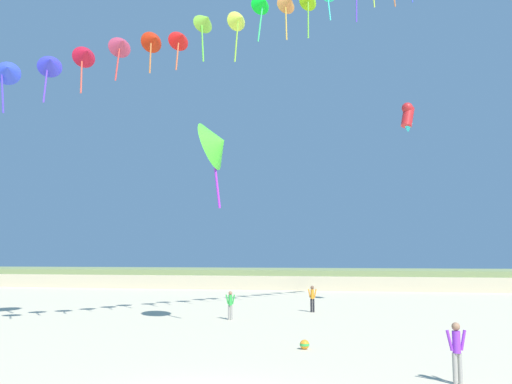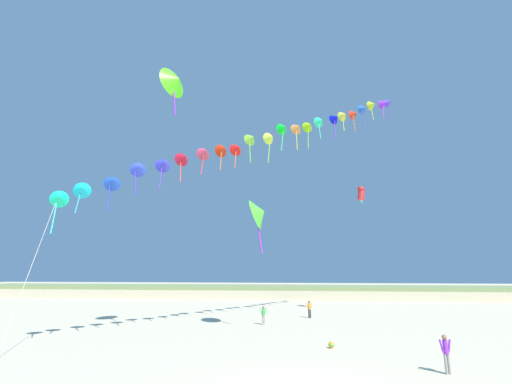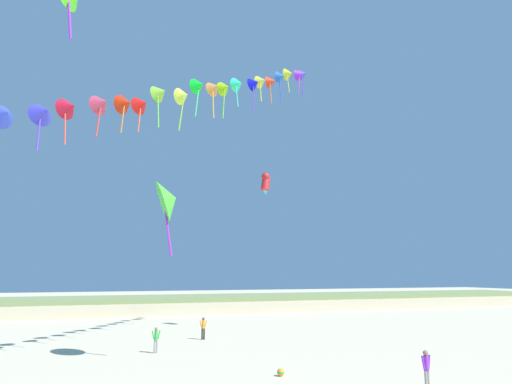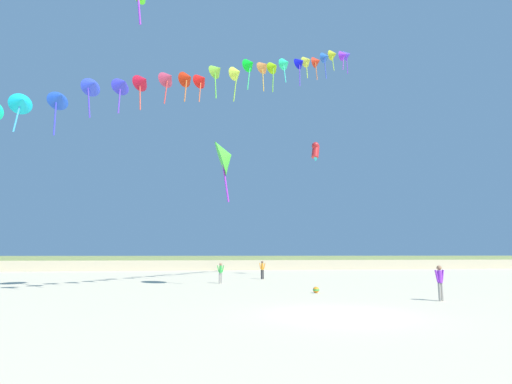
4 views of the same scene
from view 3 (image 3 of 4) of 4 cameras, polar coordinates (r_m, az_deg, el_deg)
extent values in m
cube|color=beige|center=(61.90, -13.05, -13.79)|extent=(120.00, 12.32, 1.38)
cube|color=#7A8E56|center=(61.85, -13.02, -12.97)|extent=(120.00, 10.48, 0.79)
cylinder|color=black|center=(36.21, -6.75, -17.21)|extent=(0.12, 0.12, 0.82)
cylinder|color=black|center=(36.21, -6.51, -17.21)|extent=(0.12, 0.12, 0.82)
cylinder|color=orange|center=(36.13, -6.61, -16.11)|extent=(0.22, 0.22, 0.58)
cylinder|color=orange|center=(36.12, -6.91, -16.03)|extent=(0.21, 0.12, 0.55)
cylinder|color=orange|center=(36.13, -6.30, -16.04)|extent=(0.21, 0.12, 0.55)
sphere|color=brown|center=(36.09, -6.59, -15.47)|extent=(0.22, 0.22, 0.22)
cylinder|color=gray|center=(30.77, -12.30, -18.36)|extent=(0.11, 0.11, 0.79)
cylinder|color=gray|center=(30.76, -12.57, -18.35)|extent=(0.11, 0.11, 0.79)
cylinder|color=green|center=(30.68, -12.38, -17.11)|extent=(0.21, 0.21, 0.56)
cylinder|color=green|center=(30.69, -12.03, -17.04)|extent=(0.19, 0.09, 0.53)
cylinder|color=green|center=(30.66, -12.73, -17.02)|extent=(0.19, 0.09, 0.53)
sphere|color=#9E7051|center=(30.63, -12.36, -16.39)|extent=(0.21, 0.21, 0.21)
cylinder|color=gray|center=(22.12, 20.75, -21.22)|extent=(0.12, 0.12, 0.85)
cylinder|color=gray|center=(22.00, 20.50, -21.30)|extent=(0.12, 0.12, 0.85)
cylinder|color=purple|center=(21.92, 20.50, -19.41)|extent=(0.22, 0.22, 0.60)
cylinder|color=purple|center=(22.07, 20.81, -19.21)|extent=(0.22, 0.13, 0.57)
cylinder|color=purple|center=(21.76, 20.18, -19.38)|extent=(0.22, 0.13, 0.57)
sphere|color=#9E7051|center=(21.85, 20.43, -18.32)|extent=(0.23, 0.23, 0.23)
cone|color=blue|center=(22.54, -29.01, 8.49)|extent=(1.35, 1.27, 1.16)
cone|color=#393AD3|center=(23.41, -25.02, 8.99)|extent=(1.41, 1.34, 1.21)
cylinder|color=#6139E5|center=(23.03, -25.54, 6.59)|extent=(0.08, 0.27, 1.66)
cone|color=red|center=(24.89, -22.31, 9.77)|extent=(1.37, 1.35, 1.18)
cylinder|color=#E54D39|center=(24.48, -22.77, 7.43)|extent=(0.19, 0.27, 1.75)
cone|color=#C43A55|center=(25.61, -18.70, 10.45)|extent=(1.40, 1.36, 1.20)
cylinder|color=#E54039|center=(25.19, -19.10, 8.33)|extent=(0.21, 0.15, 1.63)
cone|color=red|center=(26.82, -16.00, 10.59)|extent=(1.29, 1.26, 1.11)
cylinder|color=orange|center=(26.41, -16.35, 8.72)|extent=(0.18, 0.25, 1.49)
cone|color=red|center=(28.16, -14.06, 10.58)|extent=(1.39, 1.34, 1.19)
cylinder|color=#E56539|center=(27.74, -14.37, 8.77)|extent=(0.16, 0.17, 1.53)
cone|color=#83D037|center=(29.32, -11.83, 12.07)|extent=(1.42, 1.41, 1.22)
cylinder|color=#66E539|center=(28.78, -12.13, 9.85)|extent=(0.20, 0.11, 2.06)
cone|color=#D6EF43|center=(30.64, -9.06, 11.80)|extent=(1.32, 1.27, 1.12)
cylinder|color=#A3E539|center=(30.08, -9.32, 9.58)|extent=(0.29, 0.29, 2.16)
cone|color=#0BE225|center=(32.02, -7.15, 13.09)|extent=(1.32, 1.23, 1.12)
cylinder|color=#39E577|center=(31.44, -7.38, 11.08)|extent=(0.29, 0.24, 2.06)
cone|color=orange|center=(33.22, -5.17, 12.83)|extent=(1.40, 1.33, 1.20)
cylinder|color=gold|center=(32.64, -5.38, 10.88)|extent=(0.15, 0.23, 2.08)
cone|color=#8ED410|center=(34.97, -3.88, 12.85)|extent=(1.31, 1.17, 1.12)
cylinder|color=#7EE539|center=(34.38, -4.06, 10.94)|extent=(0.12, 0.28, 2.14)
cone|color=#27ED9F|center=(36.07, -2.24, 13.33)|extent=(1.33, 1.22, 1.13)
cylinder|color=#39E5CB|center=(35.55, -2.39, 11.84)|extent=(0.23, 0.17, 1.68)
cone|color=#0B0FD6|center=(37.51, -0.18, 13.42)|extent=(1.41, 1.38, 1.21)
cylinder|color=#5F39E5|center=(36.89, -0.32, 11.64)|extent=(0.12, 0.20, 2.18)
cone|color=#D1D03A|center=(39.28, 0.71, 13.69)|extent=(1.34, 1.23, 1.14)
cylinder|color=#BCE539|center=(38.76, 0.59, 12.38)|extent=(0.16, 0.12, 1.62)
cone|color=red|center=(40.84, 1.95, 13.62)|extent=(1.31, 1.31, 1.13)
cylinder|color=orange|center=(40.29, 1.84, 12.26)|extent=(0.26, 0.19, 1.76)
cone|color=blue|center=(42.10, 3.15, 14.18)|extent=(1.33, 1.24, 1.13)
cylinder|color=blue|center=(41.46, 3.06, 12.60)|extent=(0.23, 0.13, 2.17)
cone|color=gold|center=(43.88, 4.13, 14.52)|extent=(1.33, 1.27, 1.13)
cylinder|color=#B0E539|center=(43.34, 4.05, 13.34)|extent=(0.26, 0.09, 1.65)
cone|color=#8127E7|center=(45.31, 5.47, 14.38)|extent=(1.31, 1.28, 1.12)
cylinder|color=#B339E5|center=(44.78, 5.40, 13.28)|extent=(0.23, 0.14, 1.57)
cone|color=#553BDE|center=(46.89, 5.90, 14.44)|extent=(1.36, 1.35, 1.17)
cylinder|color=#7E39E5|center=(46.26, 5.84, 13.11)|extent=(0.23, 0.32, 2.03)
cylinder|color=red|center=(42.16, 1.21, 1.07)|extent=(1.29, 1.32, 1.57)
sphere|color=red|center=(42.29, 1.21, 1.92)|extent=(0.78, 0.78, 0.78)
cone|color=#2DE5E5|center=(42.02, 1.21, 0.03)|extent=(0.94, 0.94, 0.59)
sphere|color=black|center=(42.34, 1.20, 2.21)|extent=(0.16, 0.16, 0.16)
cylinder|color=#902DE5|center=(24.52, -22.30, 19.86)|extent=(0.40, 0.17, 2.44)
cone|color=#50E233|center=(27.47, -10.80, -0.98)|extent=(1.84, 2.69, 2.71)
cone|color=#A82DE5|center=(27.47, -10.80, -0.94)|extent=(1.06, 1.48, 1.51)
cylinder|color=#A82DE5|center=(27.24, -10.93, -4.84)|extent=(0.54, 0.38, 2.93)
sphere|color=orange|center=(23.82, 3.11, -21.58)|extent=(0.36, 0.36, 0.36)
cylinder|color=green|center=(23.82, 3.11, -21.58)|extent=(0.36, 0.36, 0.09)
camera|label=1|loc=(11.02, 69.17, -10.73)|focal=38.00mm
camera|label=2|loc=(6.95, 78.99, -4.91)|focal=24.00mm
camera|label=4|loc=(3.41, 118.55, -48.42)|focal=28.00mm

